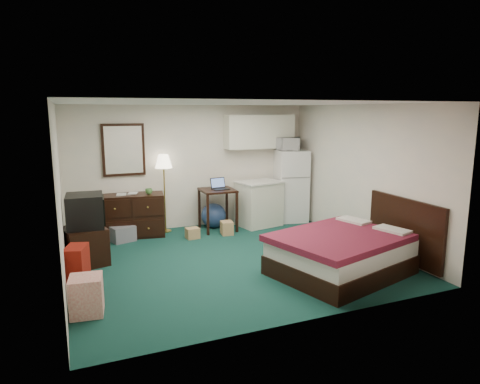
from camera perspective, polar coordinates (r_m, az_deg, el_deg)
name	(u,v)px	position (r m, az deg, el deg)	size (l,w,h in m)	color
floor	(232,259)	(7.06, -1.13, -8.99)	(5.00, 4.50, 0.01)	#143B35
ceiling	(231,103)	(6.64, -1.21, 11.76)	(5.00, 4.50, 0.01)	silver
walls	(231,184)	(6.74, -1.17, 1.07)	(5.01, 4.51, 2.50)	silver
mirror	(123,150)	(8.51, -15.27, 5.45)	(0.80, 0.06, 1.00)	white
upper_cabinets	(260,132)	(9.13, 2.62, 8.04)	(1.50, 0.35, 0.70)	silver
headboard	(404,230)	(7.22, 21.07, -4.70)	(0.06, 1.56, 1.00)	black
dresser	(132,215)	(8.48, -14.19, -3.02)	(1.20, 0.55, 0.82)	black
floor_lamp	(165,194)	(8.58, -10.03, -0.20)	(0.34, 0.34, 1.55)	gold
desk	(218,210)	(8.66, -2.99, -2.35)	(0.66, 0.66, 0.84)	black
exercise_ball	(214,215)	(8.86, -3.55, -3.14)	(0.51, 0.51, 0.51)	navy
kitchen_counter	(259,204)	(8.99, 2.53, -1.61)	(0.83, 0.63, 0.91)	silver
fridge	(291,186)	(9.40, 6.82, 0.84)	(0.64, 0.64, 1.55)	white
bed	(341,254)	(6.56, 13.29, -8.09)	(1.87, 1.45, 0.60)	maroon
tv_stand	(85,246)	(7.20, -19.96, -6.78)	(0.59, 0.64, 0.59)	black
suitcase	(77,270)	(6.13, -20.89, -9.67)	(0.25, 0.39, 0.64)	#620301
retail_box	(86,296)	(5.52, -19.79, -12.87)	(0.37, 0.37, 0.47)	#F1DDC9
file_bin	(123,234)	(8.25, -15.34, -5.39)	(0.41, 0.31, 0.29)	slate
cardboard_box_a	(193,233)	(8.19, -6.35, -5.47)	(0.24, 0.20, 0.20)	#946B47
cardboard_box_b	(227,228)	(8.40, -1.77, -4.81)	(0.22, 0.26, 0.26)	#946B47
laptop	(220,184)	(8.53, -2.62, 1.07)	(0.32, 0.26, 0.22)	black
crt_tv	(85,211)	(7.11, -19.97, -2.37)	(0.57, 0.61, 0.52)	black
microwave	(288,142)	(9.25, 6.43, 6.60)	(0.51, 0.28, 0.34)	white
book_a	(116,189)	(8.36, -16.18, 0.42)	(0.18, 0.02, 0.24)	#946B47
book_b	(128,188)	(8.42, -14.72, 0.51)	(0.17, 0.02, 0.23)	#946B47
mug	(149,191)	(8.32, -12.06, 0.18)	(0.14, 0.11, 0.14)	#467C3B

